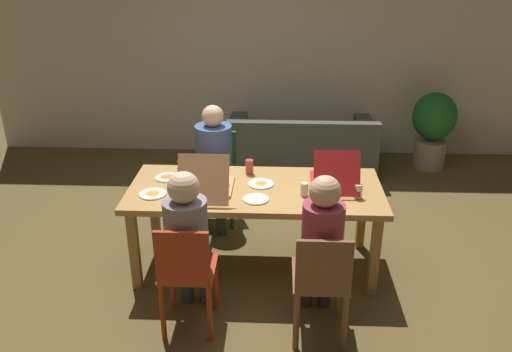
% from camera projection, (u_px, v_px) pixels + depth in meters
% --- Properties ---
extents(ground_plane, '(20.00, 20.00, 0.00)m').
position_uv_depth(ground_plane, '(255.00, 265.00, 4.63)').
color(ground_plane, brown).
extents(back_wall, '(7.20, 0.12, 2.91)m').
position_uv_depth(back_wall, '(266.00, 42.00, 6.67)').
color(back_wall, beige).
rests_on(back_wall, ground).
extents(dining_table, '(2.08, 0.90, 0.75)m').
position_uv_depth(dining_table, '(255.00, 196.00, 4.35)').
color(dining_table, '#B18346').
rests_on(dining_table, ground).
extents(chair_0, '(0.39, 0.45, 0.88)m').
position_uv_depth(chair_0, '(321.00, 282.00, 3.57)').
color(chair_0, brown).
rests_on(chair_0, ground).
extents(person_0, '(0.28, 0.50, 1.23)m').
position_uv_depth(person_0, '(321.00, 241.00, 3.61)').
color(person_0, '#302D38').
rests_on(person_0, ground).
extents(chair_1, '(0.39, 0.41, 0.89)m').
position_uv_depth(chair_1, '(186.00, 272.00, 3.65)').
color(chair_1, '#AB341B').
rests_on(chair_1, ground).
extents(person_1, '(0.30, 0.48, 1.22)m').
position_uv_depth(person_1, '(188.00, 234.00, 3.68)').
color(person_1, '#33433E').
rests_on(person_1, ground).
extents(chair_2, '(0.43, 0.41, 0.89)m').
position_uv_depth(chair_2, '(216.00, 173.00, 5.28)').
color(chair_2, '#2B6235').
rests_on(chair_2, ground).
extents(person_2, '(0.36, 0.52, 1.21)m').
position_uv_depth(person_2, '(213.00, 156.00, 5.07)').
color(person_2, '#2D433D').
rests_on(person_2, ground).
extents(pizza_box_0, '(0.39, 0.57, 0.38)m').
position_uv_depth(pizza_box_0, '(208.00, 185.00, 4.24)').
color(pizza_box_0, tan).
rests_on(pizza_box_0, dining_table).
extents(pizza_box_1, '(0.36, 0.52, 0.36)m').
position_uv_depth(pizza_box_1, '(333.00, 179.00, 4.36)').
color(pizza_box_1, red).
rests_on(pizza_box_1, dining_table).
extents(plate_0, '(0.20, 0.20, 0.01)m').
position_uv_depth(plate_0, '(256.00, 199.00, 4.11)').
color(plate_0, white).
rests_on(plate_0, dining_table).
extents(plate_1, '(0.22, 0.22, 0.03)m').
position_uv_depth(plate_1, '(261.00, 184.00, 4.37)').
color(plate_1, white).
rests_on(plate_1, dining_table).
extents(plate_2, '(0.20, 0.20, 0.03)m').
position_uv_depth(plate_2, '(167.00, 177.00, 4.50)').
color(plate_2, white).
rests_on(plate_2, dining_table).
extents(plate_3, '(0.22, 0.22, 0.03)m').
position_uv_depth(plate_3, '(153.00, 194.00, 4.20)').
color(plate_3, white).
rests_on(plate_3, dining_table).
extents(drinking_glass_0, '(0.06, 0.06, 0.11)m').
position_uv_depth(drinking_glass_0, '(304.00, 189.00, 4.16)').
color(drinking_glass_0, silver).
rests_on(drinking_glass_0, dining_table).
extents(drinking_glass_1, '(0.07, 0.07, 0.13)m').
position_uv_depth(drinking_glass_1, '(249.00, 167.00, 4.56)').
color(drinking_glass_1, '#B24735').
rests_on(drinking_glass_1, dining_table).
extents(drinking_glass_2, '(0.08, 0.08, 0.13)m').
position_uv_depth(drinking_glass_2, '(317.00, 197.00, 4.02)').
color(drinking_glass_2, '#B04D28').
rests_on(drinking_glass_2, dining_table).
extents(drinking_glass_3, '(0.07, 0.07, 0.12)m').
position_uv_depth(drinking_glass_3, '(358.00, 191.00, 4.13)').
color(drinking_glass_3, silver).
rests_on(drinking_glass_3, dining_table).
extents(couch, '(1.77, 0.90, 0.74)m').
position_uv_depth(couch, '(301.00, 149.00, 6.48)').
color(couch, '#454B47').
rests_on(couch, ground).
extents(potted_plant, '(0.53, 0.53, 0.96)m').
position_uv_depth(potted_plant, '(433.00, 126.00, 6.45)').
color(potted_plant, gray).
rests_on(potted_plant, ground).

